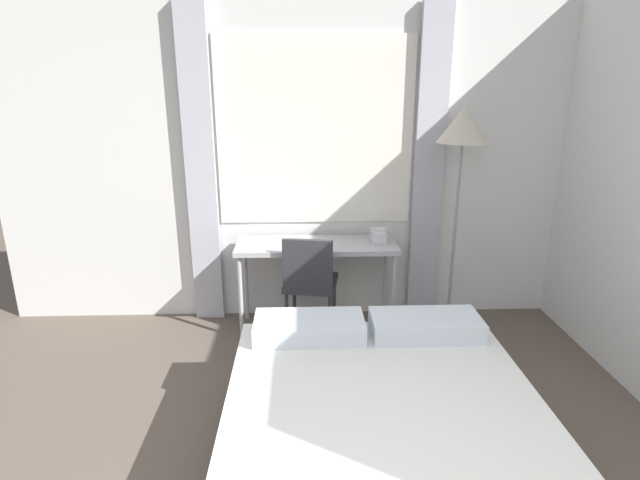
{
  "coord_description": "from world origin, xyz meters",
  "views": [
    {
      "loc": [
        -0.08,
        -0.91,
        1.96
      ],
      "look_at": [
        0.05,
        2.52,
        0.9
      ],
      "focal_mm": 28.0,
      "sensor_mm": 36.0,
      "label": 1
    }
  ],
  "objects_px": {
    "desk_chair": "(310,279)",
    "bed": "(385,455)",
    "standing_lamp": "(463,137)",
    "desk": "(316,251)",
    "book": "(304,244)",
    "telephone": "(378,235)"
  },
  "relations": [
    {
      "from": "desk",
      "to": "bed",
      "type": "relative_size",
      "value": 0.67
    },
    {
      "from": "standing_lamp",
      "to": "telephone",
      "type": "height_order",
      "value": "standing_lamp"
    },
    {
      "from": "desk",
      "to": "standing_lamp",
      "type": "height_order",
      "value": "standing_lamp"
    },
    {
      "from": "desk_chair",
      "to": "desk",
      "type": "bearing_deg",
      "value": 82.04
    },
    {
      "from": "standing_lamp",
      "to": "book",
      "type": "bearing_deg",
      "value": 179.73
    },
    {
      "from": "book",
      "to": "standing_lamp",
      "type": "bearing_deg",
      "value": -0.27
    },
    {
      "from": "standing_lamp",
      "to": "bed",
      "type": "bearing_deg",
      "value": -114.62
    },
    {
      "from": "bed",
      "to": "telephone",
      "type": "bearing_deg",
      "value": 83.17
    },
    {
      "from": "desk_chair",
      "to": "standing_lamp",
      "type": "relative_size",
      "value": 0.48
    },
    {
      "from": "desk",
      "to": "bed",
      "type": "distance_m",
      "value": 1.92
    },
    {
      "from": "desk_chair",
      "to": "bed",
      "type": "xyz_separation_m",
      "value": [
        0.33,
        -1.67,
        -0.24
      ]
    },
    {
      "from": "desk_chair",
      "to": "telephone",
      "type": "relative_size",
      "value": 5.01
    },
    {
      "from": "telephone",
      "to": "book",
      "type": "xyz_separation_m",
      "value": [
        -0.6,
        -0.09,
        -0.04
      ]
    },
    {
      "from": "bed",
      "to": "desk",
      "type": "bearing_deg",
      "value": 98.44
    },
    {
      "from": "bed",
      "to": "standing_lamp",
      "type": "height_order",
      "value": "standing_lamp"
    },
    {
      "from": "telephone",
      "to": "desk",
      "type": "bearing_deg",
      "value": -175.86
    },
    {
      "from": "desk",
      "to": "bed",
      "type": "bearing_deg",
      "value": -81.56
    },
    {
      "from": "telephone",
      "to": "book",
      "type": "relative_size",
      "value": 0.6
    },
    {
      "from": "standing_lamp",
      "to": "book",
      "type": "height_order",
      "value": "standing_lamp"
    },
    {
      "from": "desk",
      "to": "book",
      "type": "relative_size",
      "value": 4.5
    },
    {
      "from": "desk_chair",
      "to": "bed",
      "type": "bearing_deg",
      "value": -69.47
    },
    {
      "from": "telephone",
      "to": "bed",
      "type": "bearing_deg",
      "value": -96.83
    }
  ]
}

